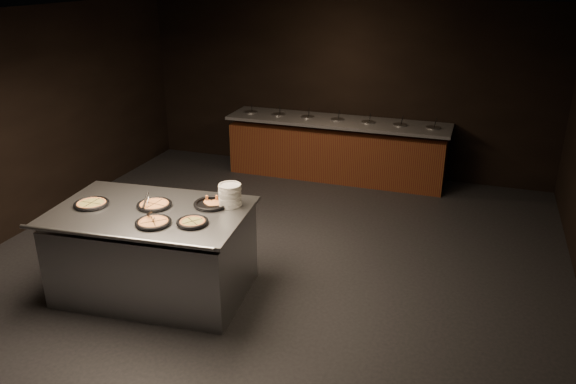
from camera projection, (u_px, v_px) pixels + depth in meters
name	position (u px, v px, depth m)	size (l,w,h in m)	color
room	(255.00, 160.00, 5.99)	(7.02, 8.02, 2.92)	black
salad_bar	(336.00, 153.00, 9.48)	(3.70, 0.83, 1.18)	#583214
serving_counter	(154.00, 253.00, 6.10)	(2.16, 1.49, 0.99)	#AAADB1
plate_stack	(230.00, 195.00, 5.97)	(0.24, 0.24, 0.24)	silver
pan_veggie_whole	(91.00, 204.00, 6.01)	(0.37, 0.37, 0.04)	black
pan_cheese_whole	(154.00, 205.00, 5.99)	(0.37, 0.37, 0.04)	black
pan_cheese_slices_a	(212.00, 204.00, 6.02)	(0.39, 0.39, 0.04)	black
pan_cheese_slices_b	(153.00, 222.00, 5.58)	(0.36, 0.36, 0.04)	black
pan_veggie_slices	(193.00, 222.00, 5.58)	(0.32, 0.32, 0.04)	black
server_left	(147.00, 200.00, 5.96)	(0.14, 0.31, 0.15)	#AAADB1
server_right	(152.00, 216.00, 5.59)	(0.27, 0.21, 0.15)	#AAADB1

